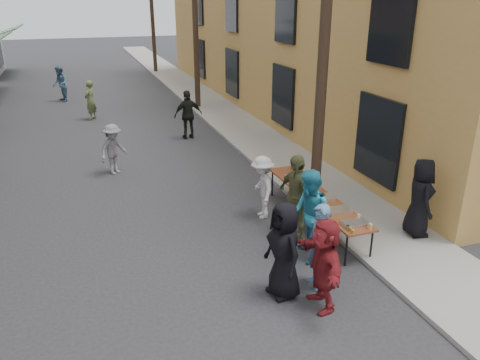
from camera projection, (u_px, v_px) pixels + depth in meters
ground at (174, 306)px, 8.18m from camera, size 120.00×120.00×0.00m
sidewalk at (212, 106)px, 22.88m from camera, size 2.20×60.00×0.10m
utility_pole_near at (325, 23)px, 10.49m from camera, size 0.26×0.26×9.00m
utility_pole_mid at (195, 9)px, 21.03m from camera, size 0.26×0.26×9.00m
utility_pole_far at (152, 5)px, 31.57m from camera, size 0.26×0.26×9.00m
serving_table at (316, 196)px, 10.88m from camera, size 0.70×4.00×0.75m
catering_tray_sausage at (355, 224)px, 9.40m from camera, size 0.50×0.33×0.08m
catering_tray_foil_b at (338, 210)px, 9.97m from camera, size 0.50×0.33×0.08m
catering_tray_buns at (322, 198)px, 10.59m from camera, size 0.50×0.33×0.08m
catering_tray_foil_d at (308, 187)px, 11.20m from camera, size 0.50×0.33×0.08m
catering_tray_buns_end at (295, 177)px, 11.82m from camera, size 0.50×0.33×0.08m
condiment_jar_a at (353, 232)px, 9.07m from camera, size 0.07×0.07×0.08m
condiment_jar_b at (350, 230)px, 9.16m from camera, size 0.07×0.07×0.08m
condiment_jar_c at (348, 227)px, 9.25m from camera, size 0.07×0.07×0.08m
cup_stack at (370, 226)px, 9.24m from camera, size 0.08×0.08×0.12m
guest_front_a at (284, 250)px, 8.19m from camera, size 0.70×0.96×1.80m
guest_front_b at (319, 247)px, 8.45m from camera, size 0.42×0.62×1.66m
guest_front_c at (309, 216)px, 9.31m from camera, size 0.91×1.07×1.92m
guest_front_d at (262, 187)px, 11.22m from camera, size 0.71×1.07×1.55m
guest_front_e at (296, 197)px, 10.23m from camera, size 0.69×1.20×1.93m
guest_queue_back at (324, 264)px, 7.90m from camera, size 0.62×1.59×1.67m
server at (420, 198)px, 10.14m from camera, size 0.79×0.99×1.76m
passerby_left at (113, 149)px, 14.04m from camera, size 1.13×1.08×1.54m
passerby_mid at (188, 115)px, 17.51m from camera, size 1.09×0.51×1.83m
passerby_right at (90, 100)px, 20.25m from camera, size 0.67×0.74×1.70m
passerby_far at (60, 84)px, 23.76m from camera, size 0.85×0.99×1.79m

